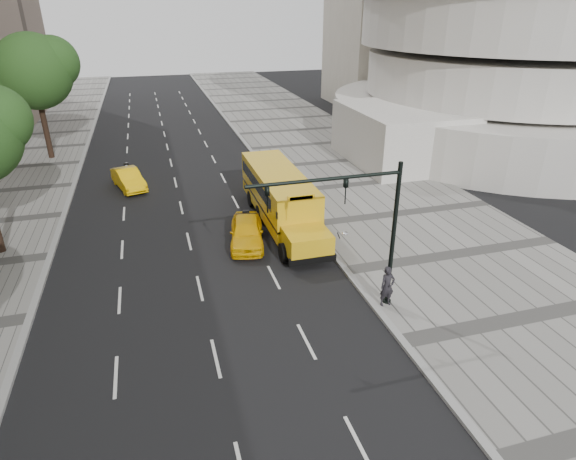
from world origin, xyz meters
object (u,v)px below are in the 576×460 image
object	(u,v)px
traffic_signal	(362,222)
pedestrian	(387,286)
taxi_near	(247,232)
taxi_far	(128,179)
tree_c	(35,71)
school_bus	(279,193)

from	to	relation	value
traffic_signal	pedestrian	bearing A→B (deg)	-8.11
taxi_near	taxi_far	size ratio (longest dim) A/B	1.03
tree_c	pedestrian	world-z (taller)	tree_c
taxi_near	pedestrian	bearing A→B (deg)	-48.24
school_bus	traffic_signal	distance (m)	10.12
school_bus	taxi_near	xyz separation A→B (m)	(-2.50, -2.45, -1.03)
school_bus	pedestrian	distance (m)	10.22
school_bus	taxi_far	distance (m)	12.13
taxi_near	pedestrian	size ratio (longest dim) A/B	2.39
tree_c	school_bus	size ratio (longest dim) A/B	0.86
taxi_far	pedestrian	xyz separation A→B (m)	(10.65, -18.41, 0.36)
taxi_far	pedestrian	bearing A→B (deg)	-76.37
tree_c	traffic_signal	world-z (taller)	tree_c
school_bus	taxi_far	xyz separation A→B (m)	(-8.69, 8.40, -1.07)
tree_c	taxi_far	xyz separation A→B (m)	(6.20, -9.16, -6.39)
tree_c	pedestrian	bearing A→B (deg)	-58.57
school_bus	traffic_signal	bearing A→B (deg)	-85.97
pedestrian	traffic_signal	bearing A→B (deg)	168.90
school_bus	taxi_far	world-z (taller)	school_bus
tree_c	taxi_near	size ratio (longest dim) A/B	2.31
school_bus	pedestrian	world-z (taller)	school_bus
taxi_near	traffic_signal	world-z (taller)	traffic_signal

